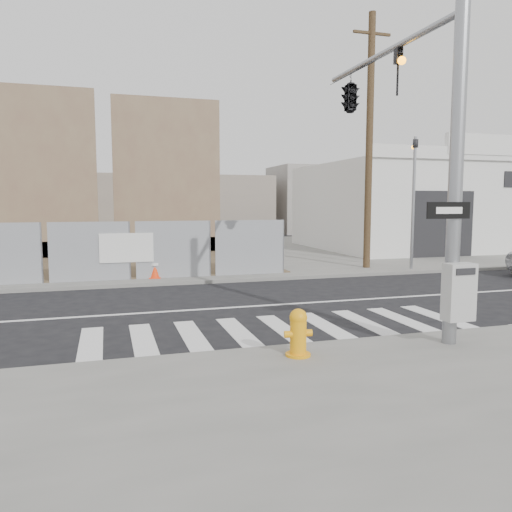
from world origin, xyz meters
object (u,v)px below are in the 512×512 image
object	(u,v)px
signal_pole	(379,115)
fire_hydrant	(298,333)
auto_shop	(418,206)
traffic_cone_d	(155,268)

from	to	relation	value
signal_pole	fire_hydrant	bearing A→B (deg)	-138.44
auto_shop	traffic_cone_d	xyz separation A→B (m)	(-16.06, -7.90, -2.04)
signal_pole	traffic_cone_d	size ratio (longest dim) A/B	9.22
signal_pole	auto_shop	world-z (taller)	signal_pole
auto_shop	traffic_cone_d	world-z (taller)	auto_shop
signal_pole	traffic_cone_d	bearing A→B (deg)	122.66
fire_hydrant	auto_shop	bearing A→B (deg)	60.96
signal_pole	auto_shop	bearing A→B (deg)	52.54
signal_pole	traffic_cone_d	distance (m)	9.47
auto_shop	fire_hydrant	bearing A→B (deg)	-129.39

